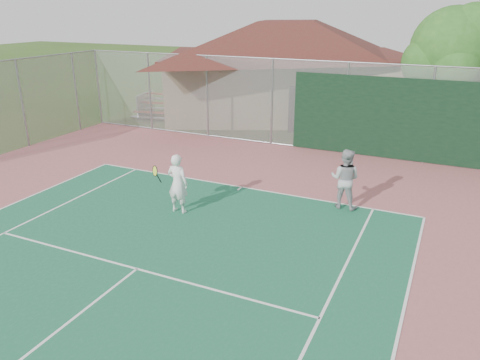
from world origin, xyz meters
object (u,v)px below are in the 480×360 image
at_px(player_white_front, 177,184).
at_px(player_grey_back, 345,180).
at_px(clubhouse, 287,58).
at_px(bleachers, 169,106).
at_px(tree, 455,52).

distance_m(player_white_front, player_grey_back, 4.68).
distance_m(clubhouse, player_white_front, 14.11).
height_order(bleachers, player_white_front, player_white_front).
bearing_deg(player_white_front, player_grey_back, -152.24).
xyz_separation_m(clubhouse, bleachers, (-4.97, -3.91, -2.25)).
bearing_deg(bleachers, player_white_front, -66.14).
relative_size(tree, player_white_front, 3.35).
bearing_deg(bleachers, player_grey_back, -45.62).
relative_size(tree, player_grey_back, 3.26).
bearing_deg(clubhouse, bleachers, -165.95).
relative_size(player_white_front, player_grey_back, 0.98).
xyz_separation_m(bleachers, tree, (13.02, 1.36, 3.06)).
distance_m(bleachers, tree, 13.45).
height_order(bleachers, tree, tree).
bearing_deg(bleachers, clubhouse, 27.84).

